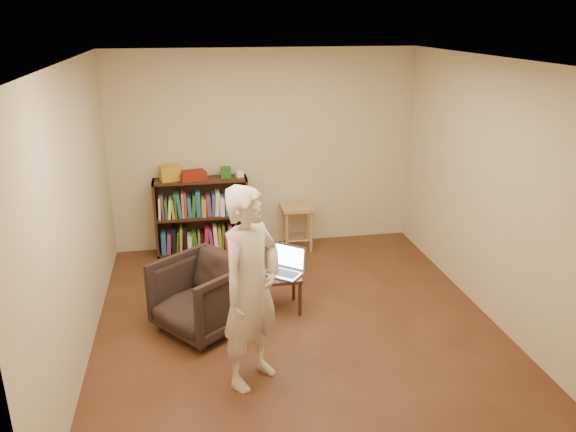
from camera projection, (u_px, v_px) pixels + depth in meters
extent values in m
plane|color=#442416|center=(297.00, 325.00, 5.71)|extent=(4.50, 4.50, 0.00)
plane|color=white|center=(299.00, 61.00, 4.84)|extent=(4.50, 4.50, 0.00)
plane|color=beige|center=(264.00, 150.00, 7.36)|extent=(4.00, 0.00, 4.00)
plane|color=beige|center=(75.00, 217.00, 4.94)|extent=(0.00, 4.50, 4.50)
plane|color=beige|center=(494.00, 192.00, 5.61)|extent=(0.00, 4.50, 4.50)
cube|color=black|center=(156.00, 219.00, 7.23)|extent=(0.03, 0.30, 1.00)
cube|color=black|center=(246.00, 213.00, 7.42)|extent=(0.03, 0.30, 1.00)
cube|color=black|center=(201.00, 212.00, 7.46)|extent=(1.20, 0.02, 1.00)
cube|color=black|center=(204.00, 250.00, 7.49)|extent=(1.20, 0.30, 0.03)
cube|color=black|center=(202.00, 216.00, 7.33)|extent=(1.14, 0.30, 0.03)
cube|color=black|center=(200.00, 180.00, 7.16)|extent=(1.20, 0.30, 0.03)
cube|color=gold|center=(170.00, 173.00, 7.07)|extent=(0.27, 0.22, 0.19)
cube|color=maroon|center=(193.00, 176.00, 7.12)|extent=(0.37, 0.30, 0.11)
cube|color=#22651A|center=(226.00, 172.00, 7.22)|extent=(0.14, 0.14, 0.13)
cube|color=white|center=(239.00, 174.00, 7.25)|extent=(0.11, 0.11, 0.07)
cube|color=#A67851|center=(297.00, 207.00, 7.41)|extent=(0.42, 0.42, 0.04)
cylinder|color=#A67851|center=(287.00, 234.00, 7.33)|extent=(0.04, 0.04, 0.56)
cylinder|color=#A67851|center=(311.00, 232.00, 7.39)|extent=(0.04, 0.04, 0.56)
cylinder|color=#A67851|center=(282.00, 225.00, 7.64)|extent=(0.04, 0.04, 0.56)
cylinder|color=#A67851|center=(306.00, 223.00, 7.69)|extent=(0.04, 0.04, 0.56)
imported|color=black|center=(202.00, 296.00, 5.52)|extent=(1.12, 1.12, 0.73)
cube|color=black|center=(281.00, 276.00, 5.89)|extent=(0.40, 0.40, 0.04)
cylinder|color=black|center=(267.00, 302.00, 5.77)|extent=(0.04, 0.04, 0.37)
cylinder|color=black|center=(300.00, 299.00, 5.83)|extent=(0.04, 0.04, 0.37)
cylinder|color=black|center=(262.00, 287.00, 6.09)|extent=(0.04, 0.04, 0.37)
cylinder|color=black|center=(294.00, 285.00, 6.15)|extent=(0.04, 0.04, 0.37)
cube|color=#ABABAF|center=(283.00, 274.00, 5.88)|extent=(0.46, 0.45, 0.02)
cube|color=black|center=(283.00, 273.00, 5.87)|extent=(0.34, 0.32, 0.00)
cube|color=#ABABAF|center=(290.00, 256.00, 5.95)|extent=(0.31, 0.27, 0.27)
cube|color=#ACCAF2|center=(290.00, 256.00, 5.95)|extent=(0.27, 0.23, 0.22)
imported|color=beige|center=(251.00, 288.00, 4.57)|extent=(0.75, 0.74, 1.74)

